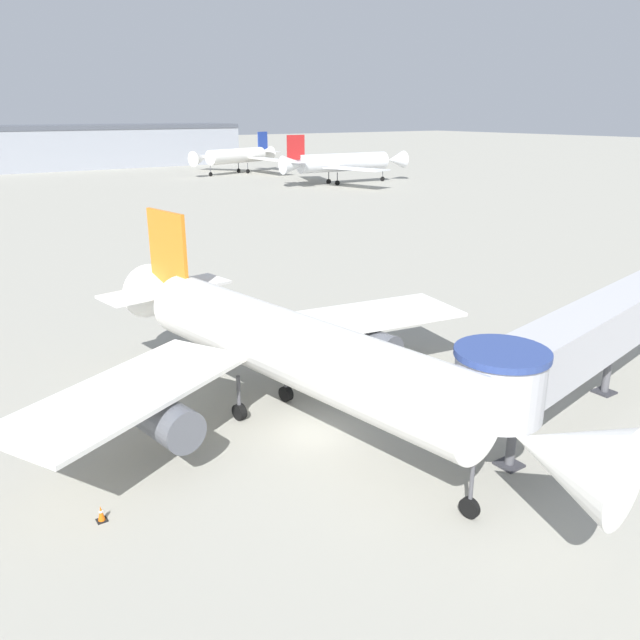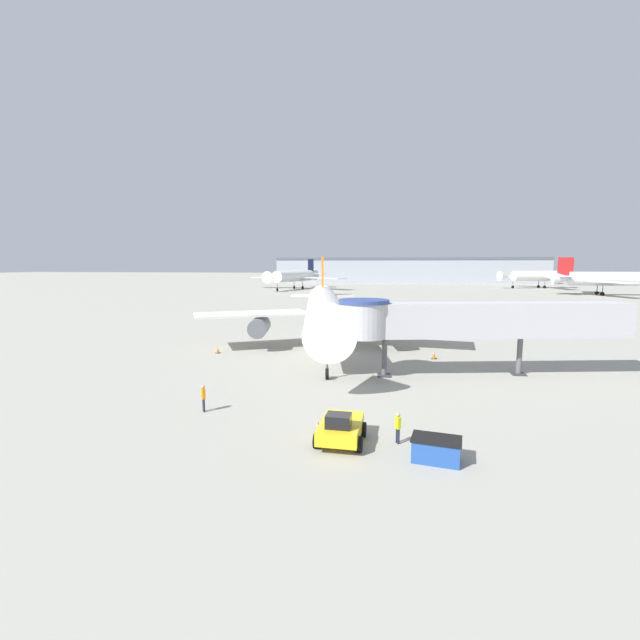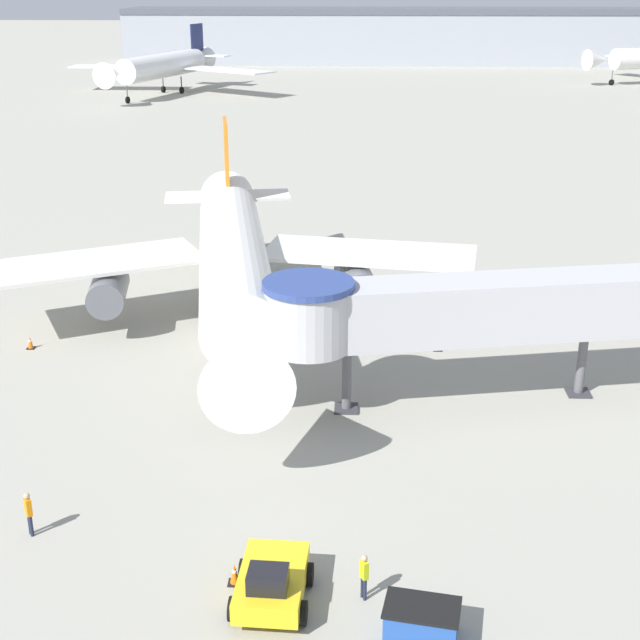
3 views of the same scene
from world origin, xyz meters
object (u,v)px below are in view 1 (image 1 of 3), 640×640
object	(u,v)px
traffic_cone_starboard_wing	(466,382)
background_jet_red_tail	(341,162)
traffic_cone_port_wing	(101,514)
jet_bridge	(581,339)
main_airplane	(286,348)
background_jet_blue_tail	(238,156)

from	to	relation	value
traffic_cone_starboard_wing	background_jet_red_tail	bearing A→B (deg)	57.82
traffic_cone_port_wing	traffic_cone_starboard_wing	bearing A→B (deg)	1.88
jet_bridge	main_airplane	bearing A→B (deg)	136.14
background_jet_blue_tail	jet_bridge	bearing A→B (deg)	-38.99
traffic_cone_port_wing	background_jet_red_tail	xyz separation A→B (m)	(82.30, 96.47, 4.57)
main_airplane	background_jet_blue_tail	distance (m)	145.23
main_airplane	jet_bridge	size ratio (longest dim) A/B	1.34
main_airplane	traffic_cone_starboard_wing	size ratio (longest dim) A/B	39.55
main_airplane	traffic_cone_starboard_wing	world-z (taller)	main_airplane
jet_bridge	traffic_cone_port_wing	xyz separation A→B (m)	(-23.79, 5.34, -4.36)
traffic_cone_starboard_wing	background_jet_blue_tail	size ratio (longest dim) A/B	0.03
traffic_cone_starboard_wing	traffic_cone_port_wing	xyz separation A→B (m)	(-22.06, -0.72, -0.05)
main_airplane	background_jet_red_tail	size ratio (longest dim) A/B	0.94
main_airplane	jet_bridge	distance (m)	15.47
traffic_cone_port_wing	background_jet_red_tail	distance (m)	126.89
main_airplane	jet_bridge	world-z (taller)	main_airplane
jet_bridge	background_jet_blue_tail	size ratio (longest dim) A/B	0.74
jet_bridge	traffic_cone_port_wing	bearing A→B (deg)	156.33
traffic_cone_starboard_wing	traffic_cone_port_wing	distance (m)	22.07
background_jet_blue_tail	traffic_cone_starboard_wing	bearing A→B (deg)	-40.48
main_airplane	traffic_cone_starboard_wing	distance (m)	12.15
background_jet_red_tail	main_airplane	bearing A→B (deg)	144.99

